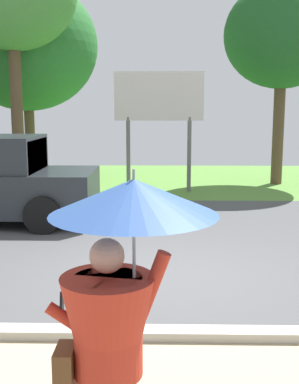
{
  "coord_description": "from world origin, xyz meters",
  "views": [
    {
      "loc": [
        0.0,
        -7.04,
        2.5
      ],
      "look_at": [
        -0.16,
        1.0,
        1.1
      ],
      "focal_mm": 45.99,
      "sensor_mm": 36.0,
      "label": 1
    }
  ],
  "objects_px": {
    "tree_center_back": "(26,46)",
    "tree_right_mid": "(282,36)",
    "monk_pedestrian": "(114,327)",
    "roadside_billboard": "(159,105)"
  },
  "relations": [
    {
      "from": "tree_center_back",
      "to": "roadside_billboard",
      "type": "bearing_deg",
      "value": -35.11
    },
    {
      "from": "monk_pedestrian",
      "to": "tree_center_back",
      "type": "relative_size",
      "value": 0.31
    },
    {
      "from": "tree_center_back",
      "to": "tree_right_mid",
      "type": "height_order",
      "value": "tree_center_back"
    },
    {
      "from": "monk_pedestrian",
      "to": "tree_center_back",
      "type": "xyz_separation_m",
      "value": [
        -4.42,
        14.88,
        3.5
      ]
    },
    {
      "from": "monk_pedestrian",
      "to": "tree_center_back",
      "type": "distance_m",
      "value": 15.91
    },
    {
      "from": "monk_pedestrian",
      "to": "tree_right_mid",
      "type": "relative_size",
      "value": 0.33
    },
    {
      "from": "monk_pedestrian",
      "to": "roadside_billboard",
      "type": "xyz_separation_m",
      "value": [
        0.26,
        11.59,
        1.43
      ]
    },
    {
      "from": "tree_center_back",
      "to": "tree_right_mid",
      "type": "bearing_deg",
      "value": -11.37
    },
    {
      "from": "monk_pedestrian",
      "to": "tree_right_mid",
      "type": "distance_m",
      "value": 14.25
    },
    {
      "from": "monk_pedestrian",
      "to": "tree_right_mid",
      "type": "height_order",
      "value": "tree_right_mid"
    }
  ]
}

